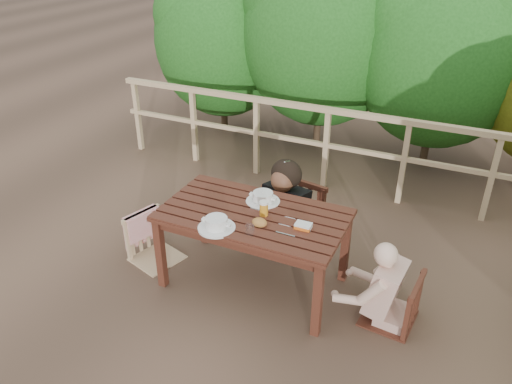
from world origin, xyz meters
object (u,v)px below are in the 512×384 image
at_px(soup_far, 263,197).
at_px(bread_roll, 259,222).
at_px(beer_glass, 264,209).
at_px(tumbler, 250,230).
at_px(butter_tub, 303,227).
at_px(diner_right, 401,263).
at_px(chair_far, 294,193).
at_px(chair_left, 153,222).
at_px(soup_near, 216,223).
at_px(table, 254,249).
at_px(woman, 296,175).
at_px(chair_right, 395,278).

distance_m(soup_far, bread_roll, 0.38).
xyz_separation_m(beer_glass, tumbler, (0.01, -0.29, -0.03)).
xyz_separation_m(bread_roll, butter_tub, (0.33, 0.10, -0.01)).
bearing_deg(diner_right, chair_far, 60.88).
xyz_separation_m(chair_left, tumbler, (1.09, -0.20, 0.33)).
bearing_deg(diner_right, chair_left, 98.49).
relative_size(chair_left, diner_right, 0.74).
relative_size(soup_far, beer_glass, 2.07).
bearing_deg(bread_roll, chair_left, 176.50).
xyz_separation_m(soup_near, bread_roll, (0.30, 0.17, -0.01)).
relative_size(chair_left, soup_near, 2.81).
bearing_deg(diner_right, butter_tub, 101.48).
relative_size(diner_right, bread_roll, 9.12).
bearing_deg(table, woman, 86.96).
distance_m(table, soup_far, 0.46).
bearing_deg(butter_tub, table, 172.82).
bearing_deg(chair_left, soup_far, -56.31).
xyz_separation_m(soup_far, beer_glass, (0.10, -0.21, 0.02)).
distance_m(chair_left, tumbler, 1.16).
bearing_deg(woman, table, 97.84).
height_order(beer_glass, tumbler, beer_glass).
relative_size(diner_right, soup_near, 3.82).
bearing_deg(bread_roll, chair_right, 9.70).
xyz_separation_m(woman, bread_roll, (0.08, -1.02, 0.06)).
relative_size(chair_far, butter_tub, 7.69).
relative_size(woman, beer_glass, 9.64).
bearing_deg(chair_far, soup_far, -84.03).
bearing_deg(diner_right, woman, 60.23).
height_order(bread_roll, tumbler, tumbler).
height_order(chair_right, beer_glass, beer_glass).
height_order(table, chair_left, chair_left).
relative_size(chair_far, chair_right, 1.19).
xyz_separation_m(chair_left, beer_glass, (1.08, 0.08, 0.36)).
xyz_separation_m(woman, tumbler, (0.06, -1.16, 0.06)).
distance_m(table, woman, 0.94).
height_order(diner_right, soup_near, diner_right).
bearing_deg(soup_near, chair_left, 163.45).
xyz_separation_m(chair_right, tumbler, (-1.10, -0.32, 0.33)).
relative_size(chair_far, diner_right, 0.87).
distance_m(chair_far, butter_tub, 1.02).
bearing_deg(chair_right, chair_left, -81.47).
relative_size(woman, soup_near, 4.58).
relative_size(chair_right, tumbler, 10.12).
bearing_deg(chair_far, table, -82.23).
height_order(table, woman, woman).
bearing_deg(chair_far, soup_near, -89.63).
height_order(chair_left, soup_near, chair_left).
relative_size(soup_far, tumbler, 3.56).
height_order(chair_left, chair_far, chair_far).
distance_m(chair_right, soup_far, 1.27).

